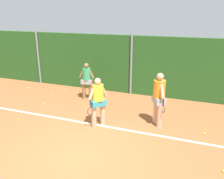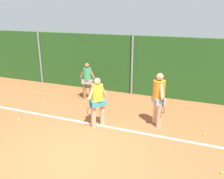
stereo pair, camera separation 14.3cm
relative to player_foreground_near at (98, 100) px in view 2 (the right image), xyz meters
name	(u,v)px [view 2 (the right image)]	position (x,y,z in m)	size (l,w,h in m)	color
ground_plane	(99,129)	(0.12, -0.21, -0.99)	(28.23, 28.23, 0.00)	#A85B33
hedge_fence_backdrop	(133,65)	(0.12, 3.84, 0.42)	(18.35, 0.25, 2.82)	#23511E
fence_post_left	(40,57)	(-5.17, 3.67, 0.48)	(0.10, 0.10, 2.94)	gray
fence_post_center	(132,65)	(0.12, 3.67, 0.48)	(0.10, 0.10, 2.94)	gray
court_baseline_paint	(102,126)	(0.12, 0.03, -0.99)	(13.41, 0.10, 0.01)	white
player_foreground_near	(98,100)	(0.00, 0.00, 0.00)	(0.56, 0.68, 1.77)	tan
player_midcourt	(159,97)	(1.94, 0.83, 0.08)	(0.58, 0.73, 1.91)	tan
player_backcourt_far	(87,79)	(-1.57, 2.31, -0.04)	(0.70, 0.37, 1.69)	#8C603D
tennis_ball_1	(222,172)	(3.99, -1.23, -0.96)	(0.07, 0.07, 0.07)	#CCDB33
tennis_ball_3	(204,134)	(3.55, 0.67, -0.96)	(0.07, 0.07, 0.07)	#CCDB33
tennis_ball_4	(67,89)	(-3.19, 3.05, -0.96)	(0.07, 0.07, 0.07)	#CCDB33
tennis_ball_5	(54,95)	(-3.30, 2.10, -0.96)	(0.07, 0.07, 0.07)	#CCDB33
tennis_ball_6	(36,92)	(-4.44, 2.16, -0.96)	(0.07, 0.07, 0.07)	#CCDB33
tennis_ball_7	(44,103)	(-3.06, 1.01, -0.96)	(0.07, 0.07, 0.07)	#CCDB33
tennis_ball_9	(92,93)	(-1.68, 2.96, -0.96)	(0.07, 0.07, 0.07)	#CCDB33
tennis_ball_11	(29,87)	(-5.19, 2.59, -0.96)	(0.07, 0.07, 0.07)	#CCDB33
tennis_ball_12	(19,119)	(-2.96, -0.68, -0.96)	(0.07, 0.07, 0.07)	#CCDB33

